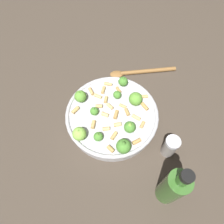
{
  "coord_description": "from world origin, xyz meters",
  "views": [
    {
      "loc": [
        0.2,
        0.27,
        0.63
      ],
      "look_at": [
        0.0,
        0.0,
        0.06
      ],
      "focal_mm": 33.32,
      "sensor_mm": 36.0,
      "label": 1
    }
  ],
  "objects_px": {
    "cooking_pan": "(112,116)",
    "pepper_shaker": "(170,147)",
    "olive_oil_bottle": "(173,187)",
    "wooden_spoon": "(139,72)"
  },
  "relations": [
    {
      "from": "cooking_pan",
      "to": "wooden_spoon",
      "type": "xyz_separation_m",
      "value": [
        -0.21,
        -0.11,
        -0.03
      ]
    },
    {
      "from": "cooking_pan",
      "to": "pepper_shaker",
      "type": "bearing_deg",
      "value": 111.6
    },
    {
      "from": "pepper_shaker",
      "to": "wooden_spoon",
      "type": "bearing_deg",
      "value": -114.49
    },
    {
      "from": "cooking_pan",
      "to": "olive_oil_bottle",
      "type": "relative_size",
      "value": 1.44
    },
    {
      "from": "olive_oil_bottle",
      "to": "wooden_spoon",
      "type": "distance_m",
      "value": 0.46
    },
    {
      "from": "pepper_shaker",
      "to": "olive_oil_bottle",
      "type": "relative_size",
      "value": 0.4
    },
    {
      "from": "wooden_spoon",
      "to": "olive_oil_bottle",
      "type": "bearing_deg",
      "value": 59.61
    },
    {
      "from": "olive_oil_bottle",
      "to": "wooden_spoon",
      "type": "xyz_separation_m",
      "value": [
        -0.23,
        -0.39,
        -0.08
      ]
    },
    {
      "from": "cooking_pan",
      "to": "pepper_shaker",
      "type": "height_order",
      "value": "cooking_pan"
    },
    {
      "from": "pepper_shaker",
      "to": "olive_oil_bottle",
      "type": "distance_m",
      "value": 0.13
    }
  ]
}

